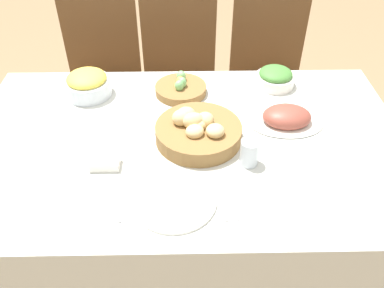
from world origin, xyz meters
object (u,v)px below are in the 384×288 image
Objects in this scene: drinking_cup at (250,153)px; chair_far_left at (104,78)px; dinner_plate at (175,200)px; knife at (226,200)px; bread_basket at (198,131)px; ham_platter at (287,118)px; spoon at (235,200)px; pineapple_bowl at (88,84)px; green_salad_bowl at (276,77)px; chair_far_center at (180,77)px; egg_basket at (181,88)px; chair_far_right at (268,76)px; butter_dish at (105,163)px; fork at (124,201)px.

chair_far_left is at bearing 124.35° from drinking_cup.
dinner_plate reaches higher than knife.
ham_platter is at bearing 15.30° from bread_basket.
bread_basket is at bearing 107.95° from spoon.
knife is 1.76× the size of drinking_cup.
spoon is at bearing -47.74° from pineapple_bowl.
bread_basket is 0.51m from green_salad_bowl.
chair_far_center is 0.74m from pineapple_bowl.
egg_basket is at bearing 151.06° from ham_platter.
butter_dish is (-0.75, -1.01, 0.26)m from chair_far_right.
bread_basket is 3.13× the size of butter_dish.
dinner_plate is (-0.43, -0.40, -0.02)m from ham_platter.
green_salad_bowl reaches higher than spoon.
dinner_plate is at bearing 1.42° from fork.
bread_basket reaches higher than spoon.
drinking_cup reaches higher than spoon.
drinking_cup is (-0.17, -0.23, 0.02)m from ham_platter.
fork is 1.66× the size of butter_dish.
bread_basket is at bearing 105.59° from knife.
chair_far_center is at bearing 103.98° from drinking_cup.
pineapple_bowl is (-0.39, -0.01, 0.03)m from egg_basket.
green_salad_bowl is (0.00, 0.28, 0.01)m from ham_platter.
green_salad_bowl is at bearing 69.51° from knife.
egg_basket is 0.42m from green_salad_bowl.
egg_basket is 0.62m from dinner_plate.
chair_far_center is at bearing 97.54° from spoon.
drinking_cup is at bearing -109.41° from green_salad_bowl.
knife is 1.00× the size of spoon.
ham_platter is 1.72× the size of spoon.
fork is at bearing -70.97° from pineapple_bowl.
pineapple_bowl is at bearing -85.42° from chair_far_left.
chair_far_right reaches higher than fork.
dinner_plate is (-0.02, -0.62, -0.02)m from egg_basket.
green_salad_bowl is 1.78× the size of drinking_cup.
drinking_cup reaches higher than fork.
knife is at bearing -118.78° from drinking_cup.
chair_far_center is 1.21m from knife.
drinking_cup reaches higher than ham_platter.
egg_basket is at bearing 75.45° from fork.
dinner_plate is at bearing -137.15° from ham_platter.
chair_far_right is 10.46× the size of drinking_cup.
ham_platter is 1.72× the size of knife.
butter_dish is at bearing -178.90° from drinking_cup.
spoon is at bearing -110.53° from drinking_cup.
spoon is (0.56, -0.62, -0.05)m from pineapple_bowl.
bread_basket is 1.18× the size of dinner_plate.
fork is (-0.59, -0.40, -0.02)m from ham_platter.
knife is 0.20m from drinking_cup.
ham_platter reaches higher than spoon.
dinner_plate is at bearing -115.13° from chair_far_right.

